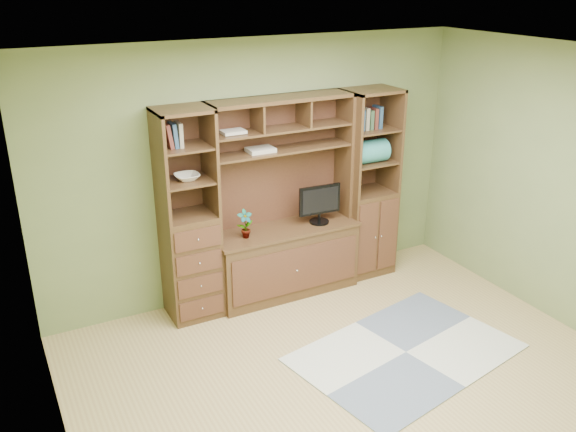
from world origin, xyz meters
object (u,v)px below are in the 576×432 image
left_tower (189,217)px  monitor (320,197)px  right_tower (368,184)px  center_hutch (285,201)px

left_tower → monitor: (1.38, -0.07, -0.02)m
right_tower → monitor: (-0.65, -0.07, -0.02)m
monitor → center_hutch: bearing=178.1°
center_hutch → right_tower: size_ratio=1.00×
monitor → left_tower: bearing=-179.7°
left_tower → right_tower: 2.02m
center_hutch → right_tower: 1.03m
center_hutch → left_tower: size_ratio=1.00×
right_tower → center_hutch: bearing=-177.8°
center_hutch → monitor: 0.38m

